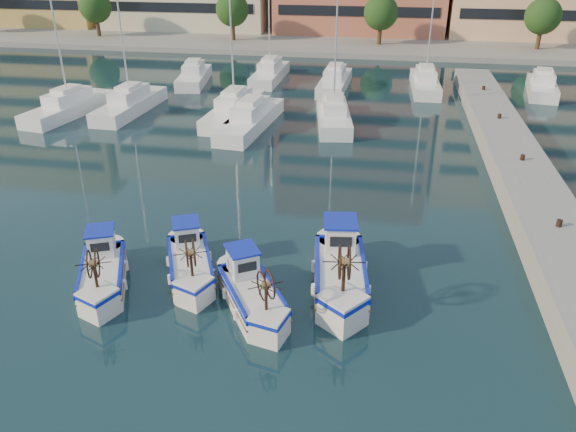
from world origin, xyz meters
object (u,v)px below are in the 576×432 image
at_px(fishing_boat_c, 251,291).
at_px(fishing_boat_d, 340,269).
at_px(fishing_boat_a, 102,270).
at_px(fishing_boat_b, 190,260).

bearing_deg(fishing_boat_c, fishing_boat_d, -0.60).
height_order(fishing_boat_a, fishing_boat_b, fishing_boat_a).
bearing_deg(fishing_boat_b, fishing_boat_c, -53.26).
xyz_separation_m(fishing_boat_b, fishing_boat_c, (2.90, -1.67, 0.00)).
bearing_deg(fishing_boat_b, fishing_boat_a, 179.27).
height_order(fishing_boat_b, fishing_boat_c, fishing_boat_c).
xyz_separation_m(fishing_boat_b, fishing_boat_d, (5.97, 0.16, 0.14)).
relative_size(fishing_boat_a, fishing_boat_c, 1.01).
bearing_deg(fishing_boat_d, fishing_boat_a, -178.35).
relative_size(fishing_boat_a, fishing_boat_d, 0.85).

